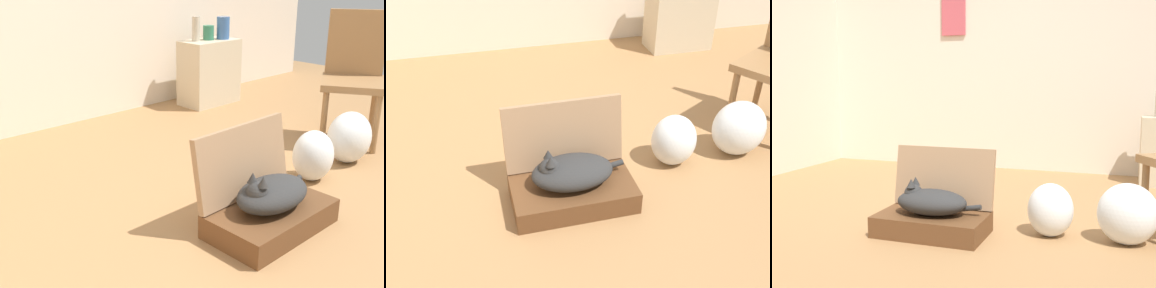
# 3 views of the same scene
# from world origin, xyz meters

# --- Properties ---
(ground_plane) EXTENTS (7.68, 7.68, 0.00)m
(ground_plane) POSITION_xyz_m (0.00, 0.00, 0.00)
(ground_plane) COLOR #9E7247
(ground_plane) RESTS_ON ground
(suitcase_base) EXTENTS (0.66, 0.38, 0.13)m
(suitcase_base) POSITION_xyz_m (-0.20, -0.10, 0.06)
(suitcase_base) COLOR brown
(suitcase_base) RESTS_ON ground
(suitcase_lid) EXTENTS (0.66, 0.10, 0.38)m
(suitcase_lid) POSITION_xyz_m (-0.20, 0.10, 0.32)
(suitcase_lid) COLOR #9B7756
(suitcase_lid) RESTS_ON suitcase_base
(cat) EXTENTS (0.52, 0.28, 0.22)m
(cat) POSITION_xyz_m (-0.21, -0.10, 0.21)
(cat) COLOR #2D2D2D
(cat) RESTS_ON suitcase_base
(plastic_bag_white) EXTENTS (0.28, 0.24, 0.32)m
(plastic_bag_white) POSITION_xyz_m (0.48, 0.11, 0.16)
(plastic_bag_white) COLOR silver
(plastic_bag_white) RESTS_ON ground
(plastic_bag_clear) EXTENTS (0.34, 0.28, 0.35)m
(plastic_bag_clear) POSITION_xyz_m (0.92, 0.11, 0.18)
(plastic_bag_clear) COLOR silver
(plastic_bag_clear) RESTS_ON ground
(side_table) EXTENTS (0.57, 0.32, 0.62)m
(side_table) POSITION_xyz_m (1.31, 1.85, 0.31)
(side_table) COLOR beige
(side_table) RESTS_ON ground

